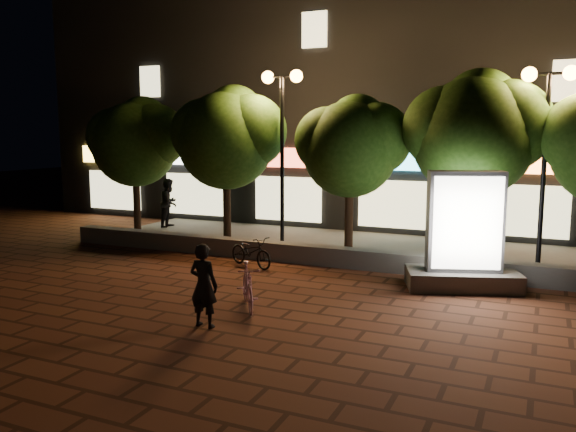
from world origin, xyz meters
The scene contains 15 objects.
ground centered at (0.00, 0.00, 0.00)m, with size 80.00×80.00×0.00m, color #552A1A.
retaining_wall centered at (0.00, 4.00, 0.25)m, with size 16.00×0.45×0.50m, color #64605D.
sidewalk centered at (0.00, 6.50, 0.04)m, with size 16.00×5.00×0.08m, color #64605D.
building_block centered at (-0.01, 12.99, 5.00)m, with size 28.00×8.12×11.30m.
tree_far_left centered at (-6.95, 5.46, 3.29)m, with size 3.36×2.80×4.63m.
tree_left centered at (-3.45, 5.46, 3.44)m, with size 3.60×3.00×4.89m.
tree_mid centered at (0.55, 5.46, 3.22)m, with size 3.24×2.70×4.50m.
tree_right centered at (3.86, 5.46, 3.57)m, with size 3.72×3.10×5.07m.
street_lamp_left centered at (-1.50, 5.20, 4.03)m, with size 1.26×0.36×5.18m.
street_lamp_right centered at (5.50, 5.20, 3.89)m, with size 1.26×0.36×4.98m.
ad_kiosk centered at (3.96, 3.10, 1.07)m, with size 2.72×1.96×2.66m.
scooter_pink centered at (0.26, -0.26, 0.46)m, with size 0.43×1.52×0.91m, color pink.
rider centered at (0.05, -1.54, 0.77)m, with size 0.56×0.37×1.54m, color black.
scooter_parked centered at (-1.38, 3.00, 0.41)m, with size 0.54×1.56×0.82m, color black.
pedestrian centered at (-6.91, 7.11, 0.96)m, with size 0.86×0.67×1.77m, color black.
Camera 1 is at (5.57, -10.10, 3.49)m, focal length 35.94 mm.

